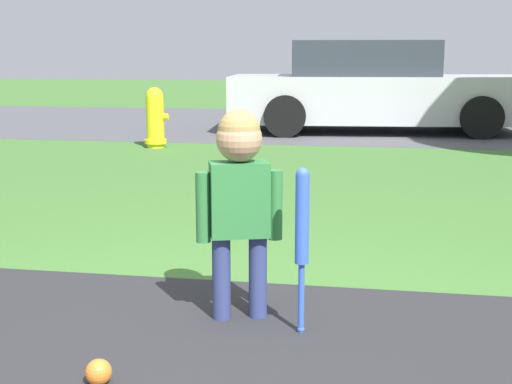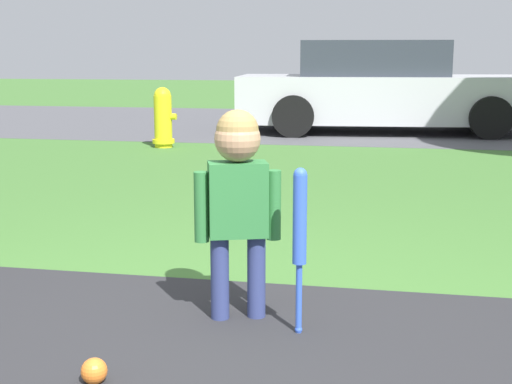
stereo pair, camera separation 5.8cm
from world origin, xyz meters
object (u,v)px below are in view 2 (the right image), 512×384
at_px(child, 238,185).
at_px(fire_hydrant, 163,118).
at_px(baseball_bat, 300,227).
at_px(parked_car, 383,90).
at_px(sports_ball, 94,371).

height_order(child, fire_hydrant, child).
distance_m(baseball_bat, fire_hydrant, 6.21).
height_order(fire_hydrant, parked_car, parked_car).
bearing_deg(parked_car, fire_hydrant, -143.47).
xyz_separation_m(baseball_bat, sports_ball, (-0.64, -0.59, -0.40)).
bearing_deg(parked_car, sports_ball, -100.97).
bearing_deg(sports_ball, child, 63.53).
relative_size(child, parked_car, 0.20).
distance_m(baseball_bat, sports_ball, 0.96).
relative_size(baseball_bat, parked_car, 0.15).
bearing_deg(parked_car, child, -98.89).
bearing_deg(fire_hydrant, sports_ball, -73.72).
distance_m(child, baseball_bat, 0.34).
bearing_deg(fire_hydrant, child, -68.52).
bearing_deg(child, parked_car, 68.21).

